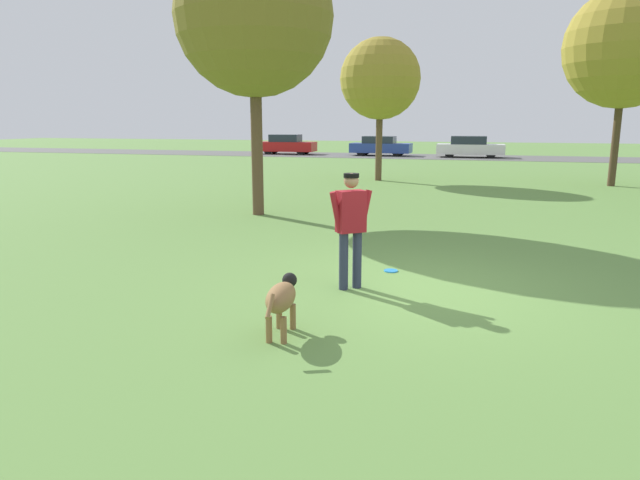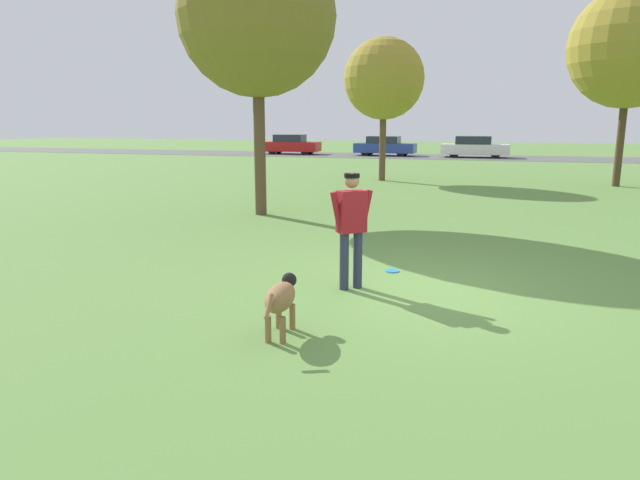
% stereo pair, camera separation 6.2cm
% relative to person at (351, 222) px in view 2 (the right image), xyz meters
% --- Properties ---
extents(ground_plane, '(120.00, 120.00, 0.00)m').
position_rel_person_xyz_m(ground_plane, '(0.96, 0.24, -0.97)').
color(ground_plane, '#608C42').
extents(far_road_strip, '(120.00, 6.00, 0.01)m').
position_rel_person_xyz_m(far_road_strip, '(0.96, 31.46, -0.96)').
color(far_road_strip, '#5B5B59').
rests_on(far_road_strip, ground_plane).
extents(person, '(0.56, 0.49, 1.65)m').
position_rel_person_xyz_m(person, '(0.00, 0.00, 0.00)').
color(person, '#2D334C').
rests_on(person, ground_plane).
extents(dog, '(0.37, 1.09, 0.61)m').
position_rel_person_xyz_m(dog, '(-0.32, -1.96, -0.54)').
color(dog, olive).
rests_on(dog, ground_plane).
extents(frisbee, '(0.22, 0.22, 0.02)m').
position_rel_person_xyz_m(frisbee, '(0.41, 1.11, -0.96)').
color(frisbee, '#268CE5').
rests_on(frisbee, ground_plane).
extents(tree_near_left, '(3.83, 3.83, 6.73)m').
position_rel_person_xyz_m(tree_near_left, '(-3.77, 5.79, 3.84)').
color(tree_near_left, brown).
rests_on(tree_near_left, ground_plane).
extents(tree_far_right, '(4.21, 4.21, 6.98)m').
position_rel_person_xyz_m(tree_far_right, '(6.25, 15.50, 3.90)').
color(tree_far_right, '#4C3826').
rests_on(tree_far_right, ground_plane).
extents(tree_mid_center, '(3.15, 3.15, 5.54)m').
position_rel_person_xyz_m(tree_mid_center, '(-2.38, 15.12, 2.99)').
color(tree_mid_center, brown).
rests_on(tree_mid_center, ground_plane).
extents(parked_car_red, '(4.11, 1.76, 1.40)m').
position_rel_person_xyz_m(parked_car_red, '(-12.13, 31.69, -0.29)').
color(parked_car_red, red).
rests_on(parked_car_red, ground_plane).
extents(parked_car_blue, '(4.17, 1.78, 1.33)m').
position_rel_person_xyz_m(parked_car_blue, '(-5.29, 31.69, -0.31)').
color(parked_car_blue, '#284293').
rests_on(parked_car_blue, ground_plane).
extents(parked_car_white, '(4.36, 1.92, 1.39)m').
position_rel_person_xyz_m(parked_car_white, '(0.70, 31.47, -0.29)').
color(parked_car_white, white).
rests_on(parked_car_white, ground_plane).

